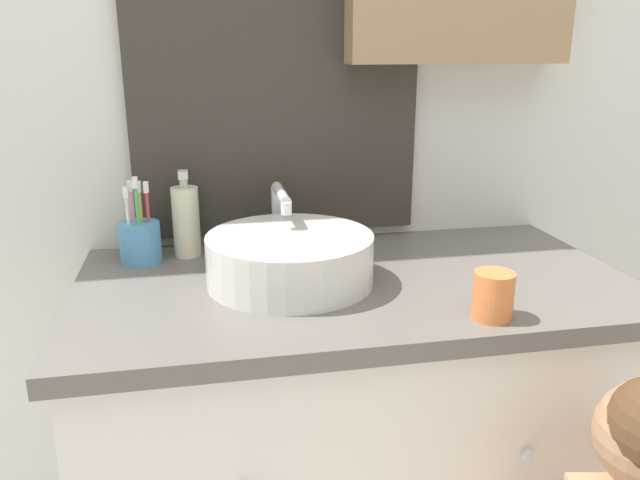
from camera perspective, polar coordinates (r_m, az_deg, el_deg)
name	(u,v)px	position (r m, az deg, el deg)	size (l,w,h in m)	color
wall_back	(330,57)	(1.47, 0.95, 16.42)	(3.20, 0.18, 2.50)	silver
vanity_counter	(351,463)	(1.45, 2.88, -19.71)	(1.08, 0.59, 0.87)	silver
sink_basin	(290,257)	(1.20, -2.72, -1.55)	(0.32, 0.37, 0.16)	silver
toothbrush_holder	(140,240)	(1.37, -16.14, 0.02)	(0.09, 0.09, 0.19)	#4C93C6
soap_dispenser	(186,220)	(1.38, -12.14, 1.76)	(0.06, 0.06, 0.19)	beige
drinking_cup	(493,295)	(1.08, 15.55, -4.91)	(0.07, 0.07, 0.08)	orange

